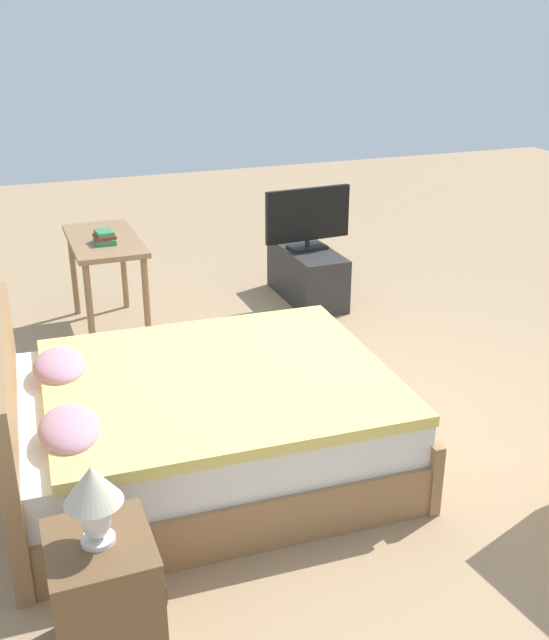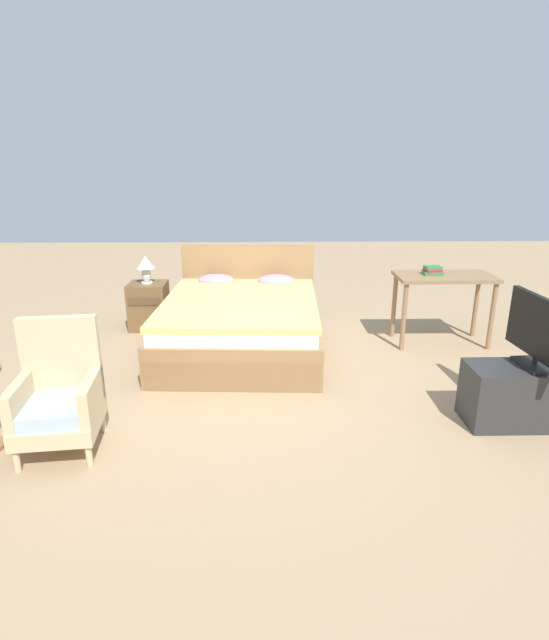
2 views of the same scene
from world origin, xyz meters
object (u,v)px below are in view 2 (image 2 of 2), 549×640
book_stack (433,271)px  armchair_by_window_right (59,398)px  bed (242,322)px  nightstand (149,306)px  vanity_desk (444,286)px  tv_stand (529,395)px  table_lamp (146,265)px  tv_flatscreen (540,332)px

book_stack → armchair_by_window_right: bearing=-147.9°
bed → book_stack: bed is taller
nightstand → vanity_desk: vanity_desk is taller
armchair_by_window_right → vanity_desk: size_ratio=0.88×
bed → vanity_desk: 2.22m
armchair_by_window_right → tv_stand: bearing=4.3°
armchair_by_window_right → tv_stand: 3.49m
table_lamp → nightstand: bearing=-90.0°
bed → table_lamp: bed is taller
book_stack → tv_stand: bearing=-82.6°
nightstand → table_lamp: 0.49m
armchair_by_window_right → tv_flatscreen: size_ratio=1.16×
bed → book_stack: bearing=3.5°
armchair_by_window_right → nightstand: armchair_by_window_right is taller
bed → table_lamp: size_ratio=6.51×
tv_flatscreen → nightstand: bearing=145.7°
tv_flatscreen → armchair_by_window_right: bearing=-175.7°
nightstand → tv_flatscreen: size_ratio=0.71×
tv_stand → vanity_desk: 1.82m
tv_flatscreen → tv_stand: bearing=-176.4°
table_lamp → tv_stand: 4.18m
tv_stand → bed: bearing=144.1°
armchair_by_window_right → vanity_desk: bearing=30.9°
bed → nightstand: 1.34m
tv_stand → tv_flatscreen: bearing=3.6°
nightstand → tv_flatscreen: (3.43, -2.34, 0.47)m
armchair_by_window_right → book_stack: (3.25, 2.04, 0.44)m
tv_stand → book_stack: bearing=97.4°
table_lamp → tv_stand: table_lamp is taller
tv_stand → tv_flatscreen: (0.00, 0.00, 0.51)m
bed → armchair_by_window_right: bearing=-122.0°
bed → nightstand: (-1.14, 0.69, -0.02)m
tv_stand → tv_flatscreen: size_ratio=1.21×
armchair_by_window_right → tv_flatscreen: (3.48, 0.26, 0.37)m
bed → table_lamp: bearing=149.0°
bed → vanity_desk: size_ratio=2.06×
nightstand → tv_flatscreen: 4.18m
book_stack → vanity_desk: bearing=-4.8°
armchair_by_window_right → book_stack: bearing=32.1°
table_lamp → vanity_desk: table_lamp is taller
tv_stand → table_lamp: bearing=145.7°
armchair_by_window_right → vanity_desk: armchair_by_window_right is taller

